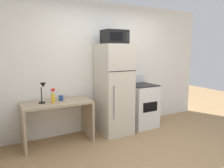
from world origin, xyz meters
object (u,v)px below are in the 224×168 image
Objects in this scene: desk at (57,114)px; spray_bottle at (53,97)px; coffee_mug at (61,98)px; refrigerator at (114,89)px; microwave at (115,37)px; oven_range at (141,105)px; desk_lamp at (43,89)px.

spray_bottle reaches higher than desk.
refrigerator reaches higher than coffee_mug.
refrigerator is at bearing 90.31° from microwave.
spray_bottle is 1.59m from microwave.
spray_bottle is at bearing -179.52° from oven_range.
desk_lamp is at bearing 176.48° from desk.
desk is 1.82m from oven_range.
microwave reaches higher than coffee_mug.
desk is at bearing 25.51° from spray_bottle.
microwave reaches higher than refrigerator.
spray_bottle is 1.19m from refrigerator.
microwave reaches higher than spray_bottle.
desk is 0.52m from desk_lamp.
desk_lamp is 0.22m from spray_bottle.
refrigerator is 3.83× the size of microwave.
coffee_mug is 0.05× the size of refrigerator.
desk_lamp is at bearing 163.17° from spray_bottle.
desk_lamp is at bearing 177.39° from refrigerator.
refrigerator is (1.03, -0.10, 0.08)m from coffee_mug.
coffee_mug is at bearing 28.88° from spray_bottle.
refrigerator is 1.01m from microwave.
desk is at bearing 177.57° from refrigerator.
spray_bottle is 0.23× the size of oven_range.
microwave is at bearing -3.51° from desk_lamp.
coffee_mug is at bearing 31.38° from desk.
coffee_mug is 0.21× the size of microwave.
desk_lamp is 0.77× the size of microwave.
refrigerator reaches higher than oven_range.
spray_bottle is (-0.07, -0.03, 0.32)m from desk.
oven_range is at bearing -2.39° from coffee_mug.
refrigerator is at bearing -2.43° from desk.
spray_bottle is at bearing 178.31° from microwave.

